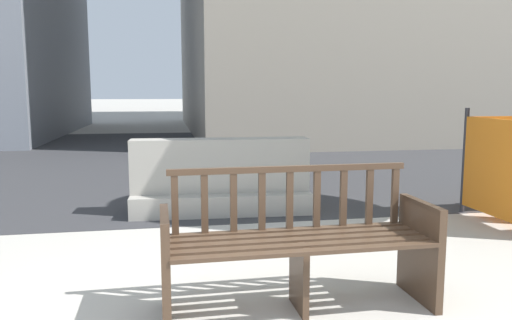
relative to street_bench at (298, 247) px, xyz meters
The scene contains 3 objects.
street_asphalt 8.09m from the street_bench, 93.59° to the left, with size 120.00×12.00×0.01m, color #333335.
street_bench is the anchor object (origin of this frame).
jersey_barrier_centre 2.66m from the street_bench, 94.20° to the left, with size 2.03×0.77×0.84m.
Camera 1 is at (-0.29, -2.28, 1.36)m, focal length 35.00 mm.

